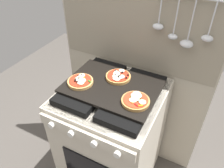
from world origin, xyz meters
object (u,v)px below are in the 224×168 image
(stove, at_px, (112,137))
(baking_tray, at_px, (112,86))
(pizza_right, at_px, (136,100))
(pizza_left, at_px, (80,81))
(pizza_center, at_px, (119,76))

(stove, bearing_deg, baking_tray, 90.00)
(baking_tray, distance_m, pizza_right, 0.19)
(stove, relative_size, pizza_right, 5.94)
(pizza_left, distance_m, pizza_right, 0.35)
(stove, bearing_deg, pizza_left, -160.51)
(stove, height_order, pizza_center, pizza_center)
(pizza_right, height_order, pizza_center, pizza_center)
(stove, height_order, baking_tray, baking_tray)
(pizza_right, bearing_deg, pizza_center, 138.99)
(pizza_left, xyz_separation_m, pizza_center, (0.18, 0.15, -0.00))
(baking_tray, relative_size, pizza_left, 3.56)
(baking_tray, relative_size, pizza_right, 3.56)
(stove, distance_m, pizza_center, 0.49)
(baking_tray, xyz_separation_m, pizza_right, (0.18, -0.07, 0.02))
(baking_tray, bearing_deg, pizza_left, -160.04)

